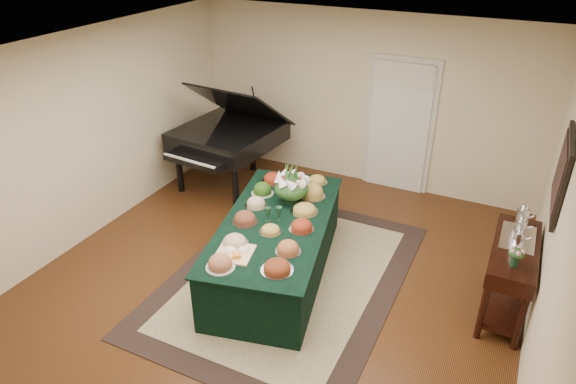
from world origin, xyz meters
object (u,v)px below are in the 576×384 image
at_px(buffet_table, 276,246).
at_px(grand_piano, 228,136).
at_px(floral_centerpiece, 291,184).
at_px(mahogany_sideboard, 513,261).

bearing_deg(buffet_table, grand_piano, 134.72).
bearing_deg(floral_centerpiece, mahogany_sideboard, -0.10).
bearing_deg(grand_piano, mahogany_sideboard, -16.77).
distance_m(buffet_table, mahogany_sideboard, 2.62).
relative_size(buffet_table, floral_centerpiece, 6.26).
height_order(buffet_table, mahogany_sideboard, mahogany_sideboard).
distance_m(floral_centerpiece, grand_piano, 2.15).
relative_size(grand_piano, mahogany_sideboard, 1.42).
bearing_deg(mahogany_sideboard, grand_piano, 163.23).
height_order(floral_centerpiece, grand_piano, grand_piano).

